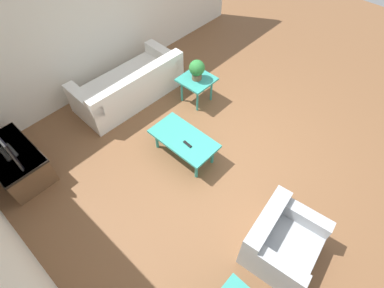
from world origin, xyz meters
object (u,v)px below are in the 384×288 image
(side_table_plant, at_px, (197,82))
(potted_plant, at_px, (197,69))
(tv_stand_chest, at_px, (16,162))
(coffee_table, at_px, (184,140))
(armchair, at_px, (281,241))
(sofa, at_px, (130,87))

(side_table_plant, bearing_deg, potted_plant, 165.96)
(tv_stand_chest, relative_size, potted_plant, 2.91)
(coffee_table, bearing_deg, potted_plant, -56.55)
(coffee_table, relative_size, tv_stand_chest, 0.97)
(tv_stand_chest, bearing_deg, potted_plant, -105.88)
(tv_stand_chest, xyz_separation_m, potted_plant, (-0.89, -3.13, 0.46))
(potted_plant, bearing_deg, coffee_table, 123.45)
(side_table_plant, bearing_deg, armchair, 152.09)
(armchair, bearing_deg, coffee_table, 74.16)
(sofa, xyz_separation_m, tv_stand_chest, (-0.09, 2.32, -0.00))
(side_table_plant, bearing_deg, sofa, 39.59)
(armchair, height_order, coffee_table, armchair)
(sofa, xyz_separation_m, potted_plant, (-0.98, -0.81, 0.45))
(sofa, distance_m, side_table_plant, 1.28)
(sofa, relative_size, armchair, 2.09)
(coffee_table, relative_size, side_table_plant, 1.86)
(side_table_plant, bearing_deg, tv_stand_chest, 74.12)
(tv_stand_chest, bearing_deg, coffee_table, -129.26)
(coffee_table, distance_m, tv_stand_chest, 2.59)
(potted_plant, bearing_deg, armchair, 152.09)
(armchair, xyz_separation_m, potted_plant, (2.75, -1.46, 0.45))
(armchair, height_order, side_table_plant, armchair)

